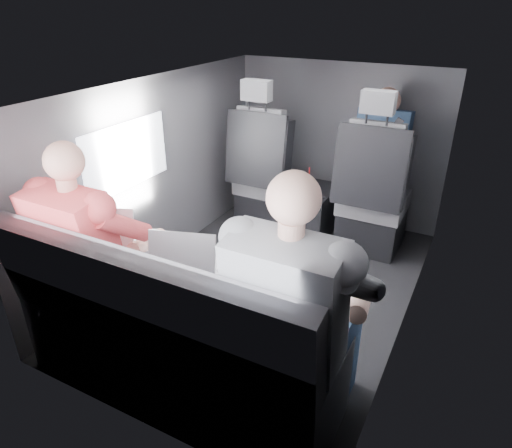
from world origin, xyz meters
The scene contains 19 objects.
floor centered at (0.00, 0.00, 0.00)m, with size 2.60×2.60×0.00m, color black.
ceiling centered at (0.00, 0.00, 1.35)m, with size 2.60×2.60×0.00m, color #B2B2AD.
panel_left centered at (-0.90, 0.00, 0.68)m, with size 0.02×2.60×1.35m, color #56565B.
panel_right centered at (0.90, 0.00, 0.68)m, with size 0.02×2.60×1.35m, color #56565B.
panel_front centered at (0.00, 1.30, 0.68)m, with size 1.80×0.02×1.35m, color #56565B.
panel_back centered at (0.00, -1.30, 0.68)m, with size 1.80×0.02×1.35m, color #56565B.
side_window centered at (-0.88, -0.30, 0.90)m, with size 0.02×0.75×0.42m, color white.
seatbelt centered at (0.45, 0.67, 0.80)m, with size 0.05×0.01×0.65m, color black.
front_seat_left centered at (-0.45, 0.84, 0.40)m, with size 0.52×0.58×1.26m.
front_seat_right centered at (0.45, 0.84, 0.40)m, with size 0.52×0.58×1.26m.
center_console centered at (0.00, 0.88, 0.20)m, with size 0.24×0.48×0.41m.
rear_bench centered at (0.00, -1.06, 0.31)m, with size 1.60×0.57×0.92m.
soda_cup centered at (-0.03, 0.74, 0.46)m, with size 0.08×0.08×0.24m.
laptop_white centered at (-0.55, -0.79, 0.64)m, with size 0.41×0.43×0.26m.
laptop_silver centered at (-0.04, -0.80, 0.63)m, with size 0.39×0.39×0.24m.
laptop_black centered at (0.62, -0.80, 0.63)m, with size 0.36×0.37×0.22m.
passenger_rear_left centered at (-0.51, -0.97, 0.64)m, with size 0.52×0.63×1.25m.
passenger_rear_right centered at (0.60, -0.97, 0.66)m, with size 0.55×0.66×1.29m.
passenger_front_right centered at (0.42, 1.10, 0.75)m, with size 0.39×0.39×0.78m.
Camera 1 is at (1.14, -2.39, 1.81)m, focal length 32.00 mm.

